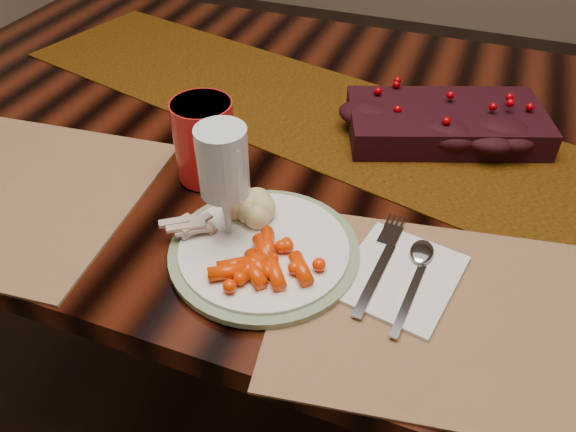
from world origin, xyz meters
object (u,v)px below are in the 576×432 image
at_px(dining_table, 328,282).
at_px(centerpiece, 446,118).
at_px(mashed_potatoes, 249,201).
at_px(napkin, 400,276).
at_px(wine_glass, 225,190).
at_px(placemat_main, 449,313).
at_px(dinner_plate, 264,250).
at_px(baby_carrots, 268,258).
at_px(turkey_shreds, 189,225).
at_px(red_cup, 205,140).

xyz_separation_m(dining_table, centerpiece, (0.17, 0.07, 0.41)).
relative_size(mashed_potatoes, napkin, 0.51).
bearing_deg(mashed_potatoes, wine_glass, -103.14).
distance_m(placemat_main, dinner_plate, 0.25).
height_order(centerpiece, placemat_main, centerpiece).
xyz_separation_m(dining_table, baby_carrots, (0.01, -0.35, 0.40)).
distance_m(baby_carrots, napkin, 0.17).
height_order(centerpiece, turkey_shreds, centerpiece).
xyz_separation_m(baby_carrots, wine_glass, (-0.07, 0.04, 0.06)).
height_order(baby_carrots, wine_glass, wine_glass).
height_order(mashed_potatoes, turkey_shreds, mashed_potatoes).
relative_size(turkey_shreds, napkin, 0.41).
bearing_deg(napkin, dinner_plate, -162.33).
bearing_deg(wine_glass, dinner_plate, -10.62).
xyz_separation_m(baby_carrots, red_cup, (-0.17, 0.16, 0.04)).
xyz_separation_m(placemat_main, red_cup, (-0.40, 0.15, 0.07)).
xyz_separation_m(turkey_shreds, red_cup, (-0.04, 0.14, 0.04)).
height_order(centerpiece, mashed_potatoes, centerpiece).
relative_size(placemat_main, napkin, 2.69).
xyz_separation_m(centerpiece, dinner_plate, (-0.18, -0.39, -0.02)).
xyz_separation_m(centerpiece, turkey_shreds, (-0.29, -0.39, -0.01)).
bearing_deg(dinner_plate, turkey_shreds, -176.91).
distance_m(napkin, wine_glass, 0.25).
height_order(centerpiece, wine_glass, wine_glass).
xyz_separation_m(centerpiece, wine_glass, (-0.24, -0.38, 0.05)).
distance_m(placemat_main, wine_glass, 0.32).
bearing_deg(baby_carrots, placemat_main, 3.72).
bearing_deg(mashed_potatoes, baby_carrots, -53.22).
distance_m(turkey_shreds, wine_glass, 0.08).
distance_m(mashed_potatoes, turkey_shreds, 0.09).
relative_size(dining_table, placemat_main, 4.23).
bearing_deg(napkin, dining_table, 130.98).
height_order(dining_table, placemat_main, placemat_main).
bearing_deg(dining_table, dinner_plate, -91.22).
relative_size(napkin, red_cup, 1.23).
bearing_deg(placemat_main, turkey_shreds, 169.93).
height_order(placemat_main, wine_glass, wine_glass).
distance_m(turkey_shreds, red_cup, 0.15).
bearing_deg(baby_carrots, dinner_plate, 122.16).
bearing_deg(placemat_main, wine_glass, 166.65).
xyz_separation_m(dining_table, red_cup, (-0.16, -0.19, 0.44)).
relative_size(dining_table, napkin, 11.39).
distance_m(dining_table, baby_carrots, 0.54).
relative_size(baby_carrots, mashed_potatoes, 1.42).
bearing_deg(mashed_potatoes, dining_table, 78.82).
xyz_separation_m(dinner_plate, mashed_potatoes, (-0.05, 0.06, 0.03)).
bearing_deg(dining_table, mashed_potatoes, -101.18).
distance_m(dinner_plate, baby_carrots, 0.04).
height_order(centerpiece, napkin, centerpiece).
distance_m(baby_carrots, turkey_shreds, 0.13).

